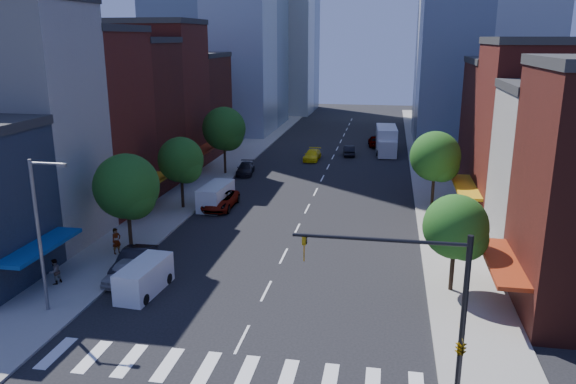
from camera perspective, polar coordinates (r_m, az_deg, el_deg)
name	(u,v)px	position (r m, az deg, el deg)	size (l,w,h in m)	color
ground	(242,339)	(31.03, -4.68, -14.68)	(220.00, 220.00, 0.00)	black
sidewalk_left	(227,166)	(70.47, -6.25, 2.67)	(5.00, 120.00, 0.15)	gray
sidewalk_right	(432,174)	(67.89, 14.46, 1.77)	(5.00, 120.00, 0.15)	gray
crosswalk	(226,371)	(28.58, -6.29, -17.62)	(19.00, 3.00, 0.01)	silver
bldg_left_1	(11,127)	(47.65, -26.29, 5.96)	(12.00, 8.00, 18.00)	silver
bldg_left_2	(73,124)	(54.78, -20.97, 6.51)	(12.00, 9.00, 16.00)	maroon
bldg_left_3	(117,117)	(62.21, -16.94, 7.35)	(12.00, 8.00, 15.00)	#4D1A13
bldg_left_4	(150,99)	(69.71, -13.85, 9.20)	(12.00, 9.00, 17.00)	maroon
bldg_left_5	(180,106)	(78.66, -10.96, 8.56)	(12.00, 10.00, 13.00)	#4D1A13
bldg_right_2	(555,137)	(52.39, 25.51, 5.10)	(12.00, 10.00, 15.00)	maroon
bldg_right_3	(527,130)	(62.13, 23.10, 5.84)	(12.00, 10.00, 13.00)	#4D1A13
traffic_signal	(448,327)	(24.39, 15.97, -13.05)	(7.24, 2.24, 8.00)	black
streetlight	(41,227)	(34.46, -23.81, -3.26)	(2.25, 0.25, 9.00)	slate
tree_left_near	(128,189)	(42.56, -15.93, 0.30)	(4.80, 4.80, 7.30)	black
tree_left_mid	(182,162)	(52.44, -10.71, 3.04)	(4.20, 4.20, 6.65)	black
tree_left_far	(225,130)	(65.34, -6.41, 6.24)	(5.00, 5.00, 7.75)	black
tree_right_near	(458,230)	(35.95, 16.89, -3.67)	(4.00, 4.00, 6.20)	black
tree_right_far	(437,158)	(53.09, 14.88, 3.31)	(4.60, 4.60, 7.20)	black
parked_car_front	(125,271)	(38.83, -16.23, -7.68)	(1.67, 4.14, 1.41)	#A4A4A8
parked_car_second	(134,261)	(39.92, -15.38, -6.81)	(1.71, 4.89, 1.61)	black
parked_car_third	(220,200)	(53.06, -6.89, -0.83)	(2.58, 5.60, 1.56)	#999999
parked_car_rear	(245,169)	(66.08, -4.34, 2.38)	(1.85, 4.56, 1.32)	black
cargo_van_near	(143,279)	(36.65, -14.48, -8.51)	(2.18, 4.74, 1.97)	white
cargo_van_far	(215,196)	(53.28, -7.39, -0.44)	(2.35, 5.26, 2.20)	white
taxi	(312,155)	(73.56, 2.48, 3.77)	(1.90, 4.66, 1.35)	yellow
traffic_car_oncoming	(349,150)	(76.98, 6.22, 4.22)	(1.44, 4.14, 1.36)	black
traffic_car_far	(375,141)	(84.05, 8.85, 5.16)	(1.90, 4.71, 1.61)	#999999
box_truck	(386,141)	(79.14, 9.96, 5.13)	(3.13, 9.00, 3.57)	silver
pedestrian_near	(116,241)	(43.20, -17.03, -4.77)	(0.71, 0.47, 1.95)	#999999
pedestrian_far	(55,271)	(39.45, -22.62, -7.46)	(0.82, 0.64, 1.69)	#999999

